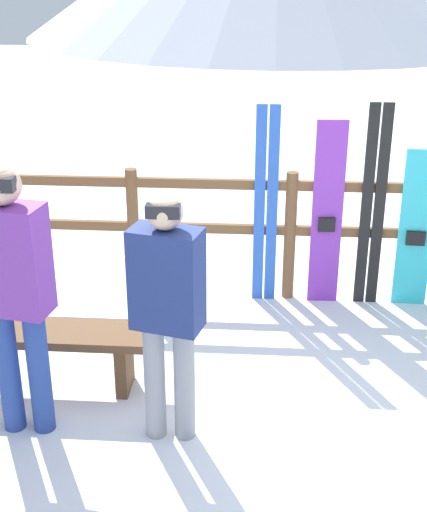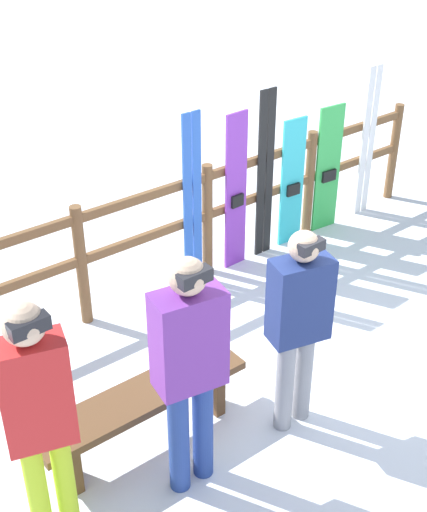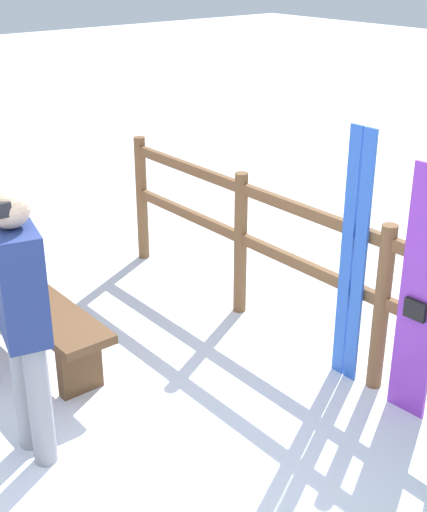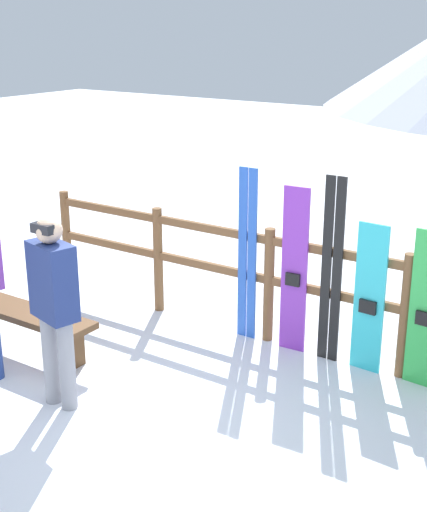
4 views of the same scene
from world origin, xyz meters
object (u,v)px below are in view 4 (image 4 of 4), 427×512
object	(u,v)px
ski_pair_black	(332,271)
snowboard_purple	(294,271)
bench	(23,320)
snowboard_cyan	(369,299)
ski_pair_blue	(247,255)
person_navy	(54,299)

from	to	relation	value
ski_pair_black	snowboard_purple	bearing A→B (deg)	-179.48
snowboard_purple	ski_pair_black	distance (m)	0.38
bench	snowboard_purple	bearing A→B (deg)	35.67
ski_pair_black	snowboard_cyan	size ratio (longest dim) A/B	1.27
bench	snowboard_purple	distance (m)	2.56
ski_pair_blue	ski_pair_black	xyz separation A→B (m)	(0.88, 0.00, 0.01)
bench	snowboard_cyan	xyz separation A→B (m)	(2.78, 1.47, 0.34)
snowboard_purple	snowboard_cyan	bearing A→B (deg)	-0.02
person_navy	ski_pair_blue	distance (m)	2.05
bench	ski_pair_blue	distance (m)	2.19
bench	ski_pair_blue	size ratio (longest dim) A/B	0.93
bench	person_navy	world-z (taller)	person_navy
bench	snowboard_cyan	bearing A→B (deg)	27.80
snowboard_purple	snowboard_cyan	distance (m)	0.75
person_navy	ski_pair_blue	size ratio (longest dim) A/B	0.94
ski_pair_blue	person_navy	bearing A→B (deg)	-105.95
bench	snowboard_cyan	world-z (taller)	snowboard_cyan
bench	ski_pair_blue	world-z (taller)	ski_pair_blue
snowboard_cyan	person_navy	bearing A→B (deg)	-132.69
person_navy	snowboard_purple	distance (m)	2.24
bench	ski_pair_black	xyz separation A→B (m)	(2.42, 1.47, 0.53)
person_navy	snowboard_purple	bearing A→B (deg)	61.37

